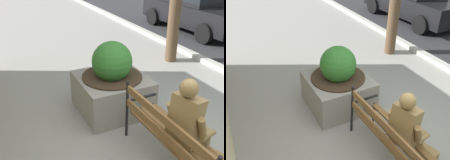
# 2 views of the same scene
# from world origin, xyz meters

# --- Properties ---
(ground_plane) EXTENTS (80.00, 80.00, 0.00)m
(ground_plane) POSITION_xyz_m (0.00, 0.00, 0.00)
(ground_plane) COLOR gray
(park_bench) EXTENTS (1.81, 0.56, 0.95)m
(park_bench) POSITION_xyz_m (0.13, -0.21, 0.54)
(park_bench) COLOR brown
(park_bench) RESTS_ON ground
(bronze_statue_seated) EXTENTS (0.61, 0.87, 1.37)m
(bronze_statue_seated) POSITION_xyz_m (0.24, 0.00, 0.67)
(bronze_statue_seated) COLOR olive
(bronze_statue_seated) RESTS_ON ground
(concrete_planter) EXTENTS (1.17, 1.17, 1.30)m
(concrete_planter) POSITION_xyz_m (-1.54, -0.26, 0.50)
(concrete_planter) COLOR gray
(concrete_planter) RESTS_ON ground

